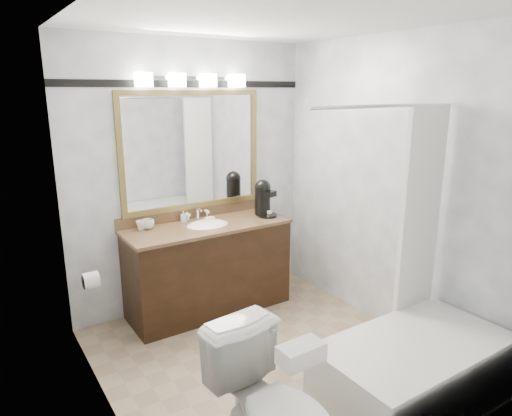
{
  "coord_description": "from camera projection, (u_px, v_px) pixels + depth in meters",
  "views": [
    {
      "loc": [
        -1.81,
        -2.59,
        2.06
      ],
      "look_at": [
        0.1,
        0.35,
        1.14
      ],
      "focal_mm": 32.0,
      "sensor_mm": 36.0,
      "label": 1
    }
  ],
  "objects": [
    {
      "name": "accent_stripe",
      "position": [
        189.0,
        84.0,
        4.09
      ],
      "size": [
        2.4,
        0.01,
        0.06
      ],
      "primitive_type": "cube",
      "color": "black",
      "rests_on": "room"
    },
    {
      "name": "vanity",
      "position": [
        208.0,
        266.0,
        4.29
      ],
      "size": [
        1.53,
        0.58,
        0.97
      ],
      "color": "black",
      "rests_on": "ground"
    },
    {
      "name": "vanity_light_bar",
      "position": [
        192.0,
        80.0,
        4.03
      ],
      "size": [
        1.02,
        0.14,
        0.12
      ],
      "color": "silver",
      "rests_on": "room"
    },
    {
      "name": "cup_left",
      "position": [
        148.0,
        224.0,
        4.04
      ],
      "size": [
        0.11,
        0.11,
        0.09
      ],
      "primitive_type": "imported",
      "rotation": [
        0.0,
        0.0,
        0.0
      ],
      "color": "white",
      "rests_on": "vanity"
    },
    {
      "name": "soap_bottle_a",
      "position": [
        183.0,
        217.0,
        4.25
      ],
      "size": [
        0.06,
        0.06,
        0.11
      ],
      "primitive_type": "imported",
      "rotation": [
        0.0,
        0.0,
        -0.22
      ],
      "color": "white",
      "rests_on": "vanity"
    },
    {
      "name": "bathtub",
      "position": [
        414.0,
        361.0,
        3.07
      ],
      "size": [
        1.3,
        0.75,
        1.96
      ],
      "color": "white",
      "rests_on": "ground"
    },
    {
      "name": "cup_right",
      "position": [
        141.0,
        225.0,
        4.02
      ],
      "size": [
        0.11,
        0.11,
        0.08
      ],
      "primitive_type": "imported",
      "rotation": [
        0.0,
        0.0,
        0.26
      ],
      "color": "white",
      "rests_on": "vanity"
    },
    {
      "name": "toilet",
      "position": [
        275.0,
        411.0,
        2.41
      ],
      "size": [
        0.53,
        0.84,
        0.81
      ],
      "primitive_type": "imported",
      "rotation": [
        0.0,
        0.0,
        0.1
      ],
      "color": "white",
      "rests_on": "ground"
    },
    {
      "name": "tissue_box",
      "position": [
        301.0,
        353.0,
        2.13
      ],
      "size": [
        0.22,
        0.13,
        0.09
      ],
      "primitive_type": "cube",
      "rotation": [
        0.0,
        0.0,
        0.02
      ],
      "color": "white",
      "rests_on": "toilet"
    },
    {
      "name": "soap_bar",
      "position": [
        210.0,
        219.0,
        4.32
      ],
      "size": [
        0.1,
        0.07,
        0.03
      ],
      "primitive_type": "cube",
      "rotation": [
        0.0,
        0.0,
        0.14
      ],
      "color": "beige",
      "rests_on": "vanity"
    },
    {
      "name": "coffee_maker",
      "position": [
        263.0,
        197.0,
        4.44
      ],
      "size": [
        0.19,
        0.23,
        0.36
      ],
      "rotation": [
        0.0,
        0.0,
        0.32
      ],
      "color": "black",
      "rests_on": "vanity"
    },
    {
      "name": "room",
      "position": [
        271.0,
        205.0,
        3.26
      ],
      "size": [
        2.42,
        2.62,
        2.52
      ],
      "color": "#9F866B",
      "rests_on": "ground"
    },
    {
      "name": "tp_roll",
      "position": [
        91.0,
        280.0,
        3.33
      ],
      "size": [
        0.11,
        0.12,
        0.12
      ],
      "primitive_type": "cylinder",
      "rotation": [
        0.0,
        1.57,
        0.0
      ],
      "color": "white",
      "rests_on": "room"
    },
    {
      "name": "mirror",
      "position": [
        192.0,
        151.0,
        4.24
      ],
      "size": [
        1.4,
        0.04,
        1.1
      ],
      "color": "olive",
      "rests_on": "room"
    }
  ]
}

